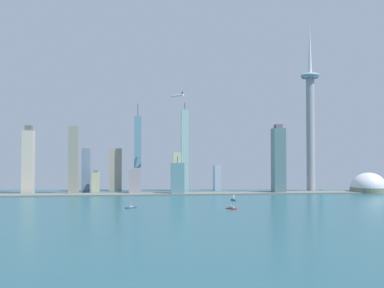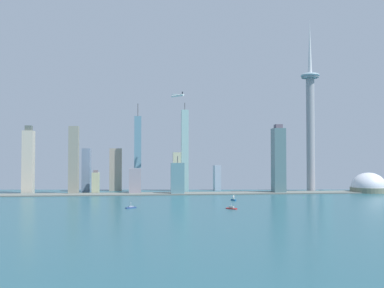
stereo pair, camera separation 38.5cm
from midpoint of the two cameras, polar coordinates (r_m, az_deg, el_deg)
The scene contains 23 objects.
ground_plane at distance 455.88m, azimuth 4.81°, elevation -10.97°, with size 6000.00×6000.00×0.00m, color #24525F.
waterfront_pier at distance 883.32m, azimuth -0.81°, elevation -6.47°, with size 839.59×55.44×2.08m, color slate.
observation_tower at distance 990.04m, azimuth 15.20°, elevation 3.82°, with size 41.00×41.00×377.82m.
stadium_dome at distance 997.39m, azimuth 22.07°, elevation -5.30°, with size 75.85×75.85×61.57m.
skyscraper_0 at distance 1064.43m, azimuth 17.00°, elevation -1.22°, with size 23.30×19.15×171.77m.
skyscraper_1 at distance 947.78m, azimuth -20.57°, elevation -2.11°, with size 21.35×22.66×138.40m.
skyscraper_2 at distance 983.04m, azimuth -9.91°, elevation -3.30°, with size 26.41×22.04×93.55m.
skyscraper_3 at distance 946.87m, azimuth -0.94°, elevation -0.87°, with size 15.13×17.69×192.74m.
skyscraper_4 at distance 944.96m, azimuth -7.08°, elevation -1.28°, with size 14.87×12.67×189.85m.
skyscraper_5 at distance 964.39m, azimuth -13.60°, elevation -3.33°, with size 17.09×27.90×92.77m.
skyscraper_6 at distance 989.16m, azimuth -1.75°, elevation -3.56°, with size 25.74×12.14×85.23m.
skyscraper_7 at distance 870.22m, azimuth -1.89°, elevation -4.54°, with size 26.50×13.08×76.06m.
skyscraper_8 at distance 907.96m, azimuth -15.17°, elevation -2.04°, with size 19.08×17.02×136.38m.
skyscraper_9 at distance 922.29m, azimuth 11.23°, elevation -2.05°, with size 24.29×27.47×141.98m.
skyscraper_10 at distance 925.08m, azimuth -12.44°, elevation -4.91°, with size 13.70×27.41×47.27m.
skyscraper_11 at distance 987.80m, azimuth 3.29°, elevation -4.41°, with size 13.43×27.25×55.96m.
skyscraper_12 at distance 890.57m, azimuth -7.43°, elevation -4.82°, with size 24.09×16.84×51.80m.
boat_0 at distance 629.43m, azimuth 5.18°, elevation -8.31°, with size 15.03×15.89×8.26m.
boat_1 at distance 642.15m, azimuth -7.97°, elevation -8.19°, with size 16.05×13.36×9.44m.
boat_2 at distance 752.18m, azimuth 5.45°, elevation -7.25°, with size 8.40×9.90×3.68m.
boat_3 at distance 807.99m, azimuth 5.48°, elevation -6.86°, with size 4.15×6.96×8.63m.
channel_buoy_0 at distance 828.29m, azimuth 14.37°, elevation -6.74°, with size 1.15×1.15×1.58m, color green.
airplane at distance 884.87m, azimuth -1.91°, elevation 6.33°, with size 26.85×29.64×8.66m.
Camera 2 is at (-88.62, -441.27, 72.43)m, focal length 40.88 mm.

